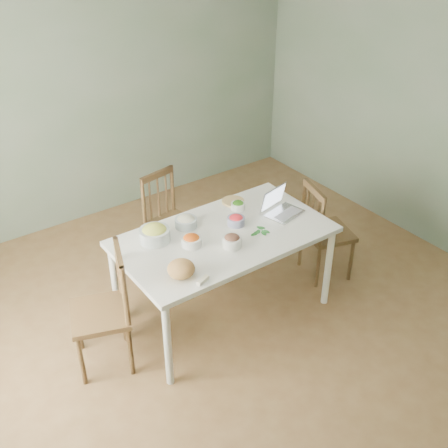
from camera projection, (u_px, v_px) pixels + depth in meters
floor at (233, 323)px, 4.87m from camera, size 5.00×5.00×0.00m
ceiling at (237, 1)px, 3.44m from camera, size 5.00×5.00×0.00m
wall_back at (96, 99)px, 5.88m from camera, size 5.00×0.00×2.70m
wall_right at (439, 119)px, 5.39m from camera, size 0.00×5.00×2.70m
dining_table at (224, 274)px, 4.80m from camera, size 1.78×1.00×0.84m
chair_far at (172, 223)px, 5.39m from camera, size 0.51×0.49×0.98m
chair_left at (99, 311)px, 4.23m from camera, size 0.57×0.58×1.04m
chair_right at (328, 230)px, 5.26m from camera, size 0.53×0.54×0.99m
bread_boule at (181, 269)px, 4.05m from camera, size 0.22×0.22×0.14m
butter_stick at (203, 280)px, 4.02m from camera, size 0.12×0.07×0.03m
bowl_squash at (155, 233)px, 4.45m from camera, size 0.30×0.30×0.15m
bowl_carrot at (191, 240)px, 4.41m from camera, size 0.17×0.17×0.09m
bowl_onion at (186, 221)px, 4.65m from camera, size 0.24×0.24×0.10m
bowl_mushroom at (232, 241)px, 4.40m from camera, size 0.18×0.18×0.10m
bowl_redpep at (236, 220)px, 4.68m from camera, size 0.19×0.19×0.09m
bowl_broccoli at (238, 205)px, 4.91m from camera, size 0.13×0.13×0.08m
flatbread at (233, 201)px, 5.03m from camera, size 0.26×0.26×0.02m
basil_bunch at (259, 231)px, 4.59m from camera, size 0.19×0.19×0.02m
laptop at (285, 203)px, 4.79m from camera, size 0.37×0.33×0.22m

